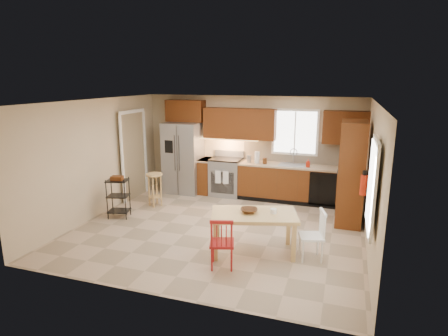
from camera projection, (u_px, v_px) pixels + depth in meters
name	position (u px, v px, depth m)	size (l,w,h in m)	color
floor	(219.00, 229.00, 7.43)	(5.50, 5.50, 0.00)	tan
ceiling	(218.00, 101.00, 6.85)	(5.50, 5.00, 0.02)	silver
wall_back	(251.00, 146.00, 9.45)	(5.50, 0.02, 2.50)	#CCB793
wall_front	(155.00, 210.00, 4.84)	(5.50, 0.02, 2.50)	#CCB793
wall_left	(97.00, 158.00, 7.98)	(0.02, 5.00, 2.50)	#CCB793
wall_right	(372.00, 179.00, 6.30)	(0.02, 5.00, 2.50)	#CCB793
refrigerator	(183.00, 158.00, 9.70)	(0.92, 0.75, 1.82)	gray
range_stove	(226.00, 177.00, 9.51)	(0.76, 0.63, 0.92)	gray
base_cabinet_narrow	(206.00, 176.00, 9.70)	(0.30, 0.60, 0.90)	#602A11
base_cabinet_run	(299.00, 184.00, 8.97)	(2.92, 0.60, 0.90)	#602A11
dishwasher	(322.00, 189.00, 8.53)	(0.60, 0.02, 0.78)	black
backsplash	(302.00, 152.00, 9.06)	(2.92, 0.03, 0.55)	beige
upper_over_fridge	(185.00, 111.00, 9.61)	(1.00, 0.35, 0.55)	#53280D
upper_left_block	(240.00, 124.00, 9.23)	(1.80, 0.35, 0.75)	#53280D
upper_right_block	(346.00, 128.00, 8.47)	(1.00, 0.35, 0.75)	#53280D
window_back	(295.00, 132.00, 9.01)	(1.12, 0.04, 1.12)	white
sink	(292.00, 167.00, 8.93)	(0.62, 0.46, 0.16)	gray
undercab_glow	(228.00, 139.00, 9.39)	(1.60, 0.30, 0.01)	#FFBF66
soap_bottle	(308.00, 163.00, 8.69)	(0.09, 0.09, 0.19)	#B2200C
paper_towel	(257.00, 157.00, 9.10)	(0.12, 0.12, 0.28)	white
canister_steel	(249.00, 159.00, 9.17)	(0.11, 0.11, 0.18)	gray
canister_wood	(265.00, 161.00, 9.03)	(0.10, 0.10, 0.14)	#492A13
pantry	(351.00, 173.00, 7.56)	(0.50, 0.95, 2.10)	#602A11
fire_extinguisher	(364.00, 185.00, 6.51)	(0.12, 0.12, 0.36)	#B2200C
window_right	(373.00, 186.00, 5.22)	(0.04, 1.02, 1.32)	white
doorway	(133.00, 156.00, 9.21)	(0.04, 0.95, 2.10)	#8C7A59
dining_table	(254.00, 233.00, 6.35)	(1.42, 0.80, 0.69)	tan
chair_red	(222.00, 242.00, 5.84)	(0.39, 0.39, 0.84)	maroon
chair_white	(311.00, 235.00, 6.09)	(0.39, 0.39, 0.84)	white
table_bowl	(249.00, 213.00, 6.30)	(0.29, 0.29, 0.07)	#492A13
table_jar	(273.00, 212.00, 6.25)	(0.09, 0.09, 0.11)	white
bar_stool	(155.00, 190.00, 8.71)	(0.38, 0.38, 0.77)	tan
utility_cart	(118.00, 198.00, 7.96)	(0.43, 0.34, 0.86)	black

